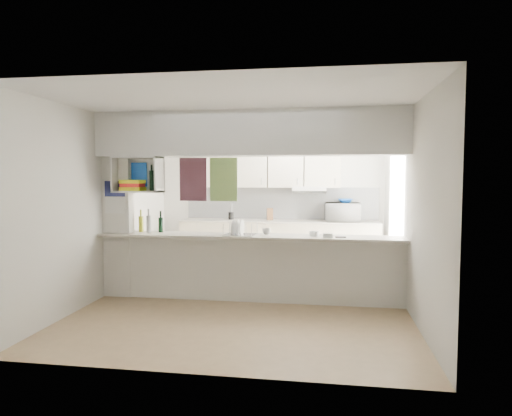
% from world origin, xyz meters
% --- Properties ---
extents(floor, '(4.80, 4.80, 0.00)m').
position_xyz_m(floor, '(0.00, 0.00, 0.00)').
color(floor, '#9C7F5A').
rests_on(floor, ground).
extents(ceiling, '(4.80, 4.80, 0.00)m').
position_xyz_m(ceiling, '(0.00, 0.00, 2.60)').
color(ceiling, white).
rests_on(ceiling, wall_back).
extents(wall_back, '(4.20, 0.00, 4.20)m').
position_xyz_m(wall_back, '(0.00, 2.40, 1.30)').
color(wall_back, silver).
rests_on(wall_back, floor).
extents(wall_left, '(0.00, 4.80, 4.80)m').
position_xyz_m(wall_left, '(-2.10, 0.00, 1.30)').
color(wall_left, silver).
rests_on(wall_left, floor).
extents(wall_right, '(0.00, 4.80, 4.80)m').
position_xyz_m(wall_right, '(2.10, 0.00, 1.30)').
color(wall_right, silver).
rests_on(wall_right, floor).
extents(servery_partition, '(4.20, 0.50, 2.60)m').
position_xyz_m(servery_partition, '(-0.17, 0.00, 1.66)').
color(servery_partition, silver).
rests_on(servery_partition, floor).
extents(cubby_shelf, '(0.65, 0.35, 0.50)m').
position_xyz_m(cubby_shelf, '(-1.57, -0.06, 1.71)').
color(cubby_shelf, white).
rests_on(cubby_shelf, bulkhead).
extents(kitchen_run, '(3.60, 0.63, 2.24)m').
position_xyz_m(kitchen_run, '(0.16, 2.14, 0.83)').
color(kitchen_run, '#EDE1C9').
rests_on(kitchen_run, floor).
extents(microwave, '(0.62, 0.43, 0.33)m').
position_xyz_m(microwave, '(1.34, 2.13, 1.09)').
color(microwave, white).
rests_on(microwave, bench_top).
extents(bowl, '(0.27, 0.27, 0.07)m').
position_xyz_m(bowl, '(1.39, 2.17, 1.29)').
color(bowl, '#0E409C').
rests_on(bowl, microwave).
extents(dish_rack, '(0.45, 0.35, 0.22)m').
position_xyz_m(dish_rack, '(-0.11, -0.05, 1.01)').
color(dish_rack, silver).
rests_on(dish_rack, breakfast_bar).
extents(cup, '(0.13, 0.13, 0.09)m').
position_xyz_m(cup, '(0.25, -0.05, 0.98)').
color(cup, white).
rests_on(cup, dish_rack).
extents(wine_bottles, '(0.52, 0.15, 0.34)m').
position_xyz_m(wine_bottles, '(-1.53, 0.07, 1.04)').
color(wine_bottles, black).
rests_on(wine_bottles, breakfast_bar).
extents(plastic_tubs, '(0.48, 0.21, 0.06)m').
position_xyz_m(plastic_tubs, '(0.98, -0.03, 0.95)').
color(plastic_tubs, silver).
rests_on(plastic_tubs, breakfast_bar).
extents(utensil_jar, '(0.10, 0.10, 0.14)m').
position_xyz_m(utensil_jar, '(-0.70, 2.15, 0.99)').
color(utensil_jar, black).
rests_on(utensil_jar, bench_top).
extents(knife_block, '(0.13, 0.11, 0.22)m').
position_xyz_m(knife_block, '(0.02, 2.18, 1.03)').
color(knife_block, '#4C2F1A').
rests_on(knife_block, bench_top).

